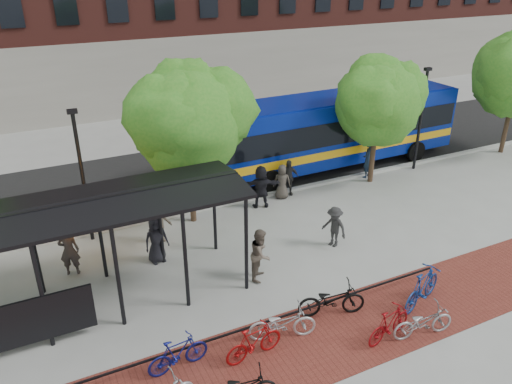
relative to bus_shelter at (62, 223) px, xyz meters
name	(u,v)px	position (x,y,z in m)	size (l,w,h in m)	color
ground	(297,241)	(8.13, 0.48, -3.00)	(160.00, 160.00, 0.00)	#9E9E99
asphalt_street	(218,168)	(8.13, 8.48, -2.99)	(160.00, 8.00, 0.01)	black
curb	(252,198)	(8.13, 4.48, -2.94)	(160.00, 0.25, 0.12)	#B7B7B2
brick_strip	(325,338)	(6.13, -4.52, -3.00)	(24.00, 3.00, 0.01)	maroon
bike_rack_rail	(270,333)	(4.83, -3.62, -3.00)	(12.00, 0.05, 0.95)	black
bus_shelter	(62,223)	(0.00, 0.00, 0.00)	(10.60, 3.07, 3.60)	black
tree_b	(189,115)	(5.23, 3.83, 1.46)	(5.15, 4.20, 6.47)	#382619
tree_c	(380,98)	(14.22, 3.83, 1.06)	(4.66, 3.80, 5.92)	#382619
lamp_post_left	(82,173)	(1.13, 4.08, -0.25)	(0.35, 0.20, 5.12)	black
lamp_post_right	(421,117)	(17.13, 4.08, -0.25)	(0.35, 0.20, 5.12)	black
bus	(333,127)	(13.54, 6.29, -0.90)	(13.56, 3.38, 3.65)	navy
bike_3	(178,354)	(2.03, -3.79, -2.49)	(0.48, 1.69, 1.01)	navy
bike_5	(254,342)	(3.99, -4.29, -2.48)	(0.49, 1.73, 1.04)	maroon
bike_6	(282,323)	(5.04, -3.94, -2.49)	(0.68, 1.94, 1.02)	#B5B5B8
bike_8	(332,300)	(6.86, -3.69, -2.46)	(0.72, 2.05, 1.08)	black
bike_9	(389,324)	(7.72, -5.29, -2.48)	(0.48, 1.72, 1.03)	maroon
bike_10	(423,322)	(8.67, -5.62, -2.51)	(0.65, 1.87, 0.98)	gray
bike_11	(422,288)	(9.64, -4.51, -2.37)	(0.59, 2.08, 1.25)	navy
pedestrian_0	(156,239)	(2.98, 1.48, -2.12)	(0.86, 0.56, 1.77)	black
pedestrian_1	(69,250)	(0.14, 2.01, -2.08)	(0.67, 0.44, 1.83)	#362E2B
pedestrian_3	(161,223)	(3.48, 2.68, -2.20)	(1.04, 0.60, 1.60)	brown
pedestrian_4	(288,177)	(9.83, 4.24, -2.16)	(0.98, 0.41, 1.67)	#2B2B2B
pedestrian_5	(261,187)	(8.18, 3.68, -2.06)	(1.75, 0.56, 1.89)	black
pedestrian_6	(282,182)	(9.41, 4.04, -2.21)	(0.77, 0.50, 1.58)	#453E37
pedestrian_7	(368,159)	(14.29, 4.28, -2.07)	(0.68, 0.44, 1.86)	#1B2A3F
pedestrian_8	(261,254)	(5.82, -1.02, -2.08)	(0.89, 0.69, 1.83)	brown
pedestrian_9	(334,227)	(9.18, -0.38, -2.20)	(1.03, 0.59, 1.60)	#262626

